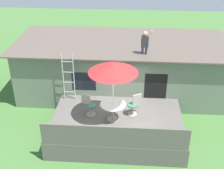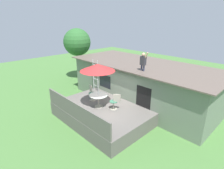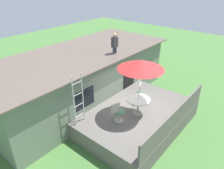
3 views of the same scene
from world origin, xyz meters
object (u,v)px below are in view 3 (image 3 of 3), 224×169
at_px(patio_table, 138,102).
at_px(person_figure, 115,42).
at_px(patio_chair_left, 118,112).
at_px(step_ladder, 78,100).
at_px(patio_umbrella, 141,64).
at_px(patio_chair_right, 140,94).

distance_m(patio_table, person_figure, 3.30).
bearing_deg(patio_chair_left, step_ladder, 149.17).
bearing_deg(patio_chair_left, patio_table, -0.00).
relative_size(patio_table, patio_chair_left, 1.13).
relative_size(patio_table, step_ladder, 0.47).
distance_m(patio_umbrella, patio_chair_right, 2.12).
xyz_separation_m(person_figure, patio_chair_left, (-2.26, -2.03, -2.10)).
distance_m(patio_table, patio_umbrella, 1.76).
height_order(patio_table, patio_umbrella, patio_umbrella).
xyz_separation_m(patio_table, person_figure, (1.24, 2.35, 1.97)).
bearing_deg(patio_table, patio_chair_left, 162.61).
height_order(patio_table, patio_chair_left, patio_chair_left).
distance_m(person_figure, patio_chair_left, 3.69).
distance_m(step_ladder, person_figure, 3.71).
xyz_separation_m(patio_umbrella, patio_chair_left, (-1.02, 0.32, -1.89)).
height_order(patio_chair_left, patio_chair_right, same).
xyz_separation_m(patio_table, patio_chair_right, (0.85, 0.47, -0.13)).
relative_size(step_ladder, patio_chair_right, 2.39).
bearing_deg(patio_umbrella, patio_chair_right, 28.96).
bearing_deg(patio_chair_right, person_figure, -130.66).
xyz_separation_m(step_ladder, patio_chair_left, (1.05, -1.18, -0.64)).
distance_m(step_ladder, patio_chair_left, 1.71).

